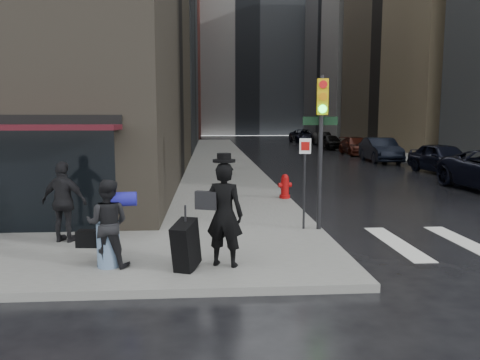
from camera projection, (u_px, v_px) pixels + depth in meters
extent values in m
plane|color=black|center=(248.00, 259.00, 9.50)|extent=(140.00, 140.00, 0.00)
cube|color=slate|center=(219.00, 155.00, 36.21)|extent=(4.00, 50.00, 0.15)
cube|color=slate|center=(389.00, 154.00, 37.11)|extent=(3.00, 50.00, 0.15)
cube|color=silver|center=(396.00, 243.00, 10.73)|extent=(0.50, 3.00, 0.01)
cube|color=silver|center=(463.00, 242.00, 10.84)|extent=(0.50, 3.00, 0.01)
cube|color=maroon|center=(124.00, 49.00, 68.28)|extent=(22.00, 20.00, 26.00)
cube|color=gray|center=(395.00, 51.00, 67.01)|extent=(22.00, 20.00, 25.00)
cube|color=gray|center=(245.00, 46.00, 85.00)|extent=(40.00, 12.00, 32.00)
imported|color=black|center=(224.00, 214.00, 8.49)|extent=(0.81, 0.67, 1.92)
cylinder|color=black|center=(224.00, 161.00, 8.37)|extent=(0.41, 0.41, 0.05)
cylinder|color=black|center=(224.00, 157.00, 8.36)|extent=(0.26, 0.26, 0.15)
cube|color=black|center=(206.00, 200.00, 8.49)|extent=(0.43, 0.26, 0.33)
cube|color=black|center=(186.00, 246.00, 8.29)|extent=(0.55, 0.81, 0.97)
cylinder|color=black|center=(185.00, 218.00, 8.22)|extent=(0.04, 0.04, 0.45)
imported|color=black|center=(108.00, 223.00, 8.45)|extent=(0.83, 0.67, 1.61)
cube|color=black|center=(90.00, 239.00, 8.66)|extent=(0.50, 0.29, 0.30)
cylinder|color=#1C1B95|center=(123.00, 199.00, 8.50)|extent=(0.51, 0.30, 0.26)
imported|color=black|center=(64.00, 202.00, 10.19)|extent=(1.11, 0.68, 1.77)
cylinder|color=black|center=(320.00, 154.00, 11.25)|extent=(0.11, 0.11, 3.70)
cube|color=gold|center=(322.00, 97.00, 10.88)|extent=(0.28, 0.20, 0.83)
cylinder|color=red|center=(323.00, 84.00, 10.75)|extent=(0.19, 0.07, 0.19)
cylinder|color=orange|center=(323.00, 97.00, 10.79)|extent=(0.19, 0.07, 0.19)
cylinder|color=#19E533|center=(323.00, 109.00, 10.82)|extent=(0.19, 0.07, 0.19)
cylinder|color=black|center=(304.00, 184.00, 11.37)|extent=(0.06, 0.06, 2.22)
cube|color=white|center=(305.00, 146.00, 11.22)|extent=(0.28, 0.06, 0.37)
cube|color=black|center=(320.00, 121.00, 11.23)|extent=(0.83, 0.14, 0.20)
cylinder|color=#A60A0A|center=(285.00, 196.00, 15.95)|extent=(0.36, 0.36, 0.11)
cylinder|color=#A60A0A|center=(285.00, 188.00, 15.92)|extent=(0.27, 0.27, 0.68)
sphere|color=#A60A0A|center=(285.00, 178.00, 15.87)|extent=(0.25, 0.25, 0.25)
cylinder|color=#A60A0A|center=(285.00, 185.00, 15.90)|extent=(0.47, 0.23, 0.16)
imported|color=black|center=(443.00, 158.00, 24.37)|extent=(2.21, 4.80, 1.59)
imported|color=black|center=(381.00, 150.00, 30.77)|extent=(2.02, 4.97, 1.60)
imported|color=#3E140C|center=(356.00, 146.00, 37.28)|extent=(2.04, 4.82, 1.39)
imported|color=black|center=(330.00, 142.00, 43.71)|extent=(1.98, 4.27, 1.42)
imported|color=black|center=(323.00, 139.00, 50.23)|extent=(1.70, 4.41, 1.43)
imported|color=black|center=(303.00, 136.00, 56.63)|extent=(2.79, 5.75, 1.58)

